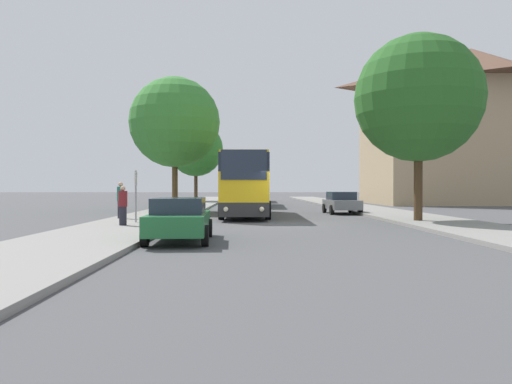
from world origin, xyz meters
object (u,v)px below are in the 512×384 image
(bus_middle, at_px, (249,187))
(parked_car_left_curb, at_px, (180,218))
(parked_car_right_near, at_px, (341,202))
(bus_stop_sign, at_px, (136,190))
(pedestrian_waiting_near, at_px, (121,200))
(tree_left_near, at_px, (175,122))
(tree_right_near, at_px, (418,98))
(tree_left_far, at_px, (196,149))
(bus_rear, at_px, (248,186))
(bus_front, at_px, (246,184))
(pedestrian_waiting_far, at_px, (123,206))

(bus_middle, bearing_deg, parked_car_left_curb, -92.11)
(parked_car_right_near, distance_m, bus_stop_sign, 14.85)
(pedestrian_waiting_near, bearing_deg, tree_left_near, -102.43)
(parked_car_right_near, xyz_separation_m, tree_left_near, (-11.25, 3.29, 5.57))
(bus_stop_sign, height_order, tree_left_near, tree_left_near)
(bus_stop_sign, distance_m, tree_right_near, 13.76)
(bus_stop_sign, xyz_separation_m, tree_left_far, (-1.01, 35.05, 4.49))
(tree_left_far, bearing_deg, parked_car_right_near, -64.40)
(bus_middle, xyz_separation_m, parked_car_left_curb, (-2.25, -29.78, -0.98))
(bus_rear, distance_m, bus_stop_sign, 37.63)
(bus_front, bearing_deg, parked_car_left_curb, -97.52)
(pedestrian_waiting_far, distance_m, tree_left_far, 37.17)
(bus_rear, height_order, tree_right_near, tree_right_near)
(parked_car_left_curb, xyz_separation_m, bus_stop_sign, (-2.86, 6.57, 0.86))
(bus_middle, relative_size, parked_car_right_near, 2.96)
(bus_middle, height_order, tree_left_far, tree_left_far)
(parked_car_left_curb, relative_size, parked_car_right_near, 1.12)
(tree_left_near, relative_size, tree_right_near, 1.07)
(parked_car_left_curb, bearing_deg, parked_car_right_near, 61.38)
(bus_front, height_order, pedestrian_waiting_near, bus_front)
(bus_front, distance_m, bus_middle, 15.68)
(parked_car_right_near, bearing_deg, bus_middle, -67.88)
(parked_car_right_near, xyz_separation_m, tree_left_far, (-12.07, 25.18, 5.35))
(pedestrian_waiting_near, bearing_deg, bus_front, -149.10)
(parked_car_right_near, bearing_deg, pedestrian_waiting_far, 44.17)
(bus_front, distance_m, tree_right_near, 11.16)
(tree_left_far, bearing_deg, tree_right_near, -67.55)
(parked_car_right_near, xyz_separation_m, pedestrian_waiting_near, (-12.47, -7.00, 0.34))
(parked_car_right_near, bearing_deg, bus_front, 18.77)
(bus_stop_sign, relative_size, tree_left_far, 0.26)
(bus_rear, distance_m, pedestrian_waiting_near, 35.02)
(pedestrian_waiting_near, height_order, pedestrian_waiting_far, pedestrian_waiting_near)
(bus_middle, relative_size, tree_left_near, 1.28)
(bus_middle, xyz_separation_m, pedestrian_waiting_far, (-5.25, -24.96, -0.75))
(bus_middle, xyz_separation_m, tree_left_far, (-6.12, 11.84, 4.38))
(bus_middle, bearing_deg, parked_car_right_near, -63.76)
(parked_car_right_near, bearing_deg, tree_left_near, -18.19)
(bus_middle, xyz_separation_m, parked_car_right_near, (5.95, -13.34, -0.97))
(pedestrian_waiting_near, height_order, tree_left_far, tree_left_far)
(parked_car_left_curb, distance_m, tree_left_far, 42.15)
(bus_stop_sign, distance_m, tree_left_far, 35.35)
(bus_front, xyz_separation_m, tree_right_near, (8.17, -6.46, 4.01))
(pedestrian_waiting_far, bearing_deg, pedestrian_waiting_near, 108.67)
(bus_middle, distance_m, bus_stop_sign, 23.77)
(bus_rear, bearing_deg, parked_car_left_curb, -91.00)
(pedestrian_waiting_far, xyz_separation_m, tree_left_near, (-0.06, 14.91, 5.35))
(bus_stop_sign, relative_size, tree_right_near, 0.26)
(bus_stop_sign, distance_m, pedestrian_waiting_near, 3.24)
(bus_front, height_order, tree_left_near, tree_left_near)
(parked_car_right_near, bearing_deg, bus_stop_sign, 39.85)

